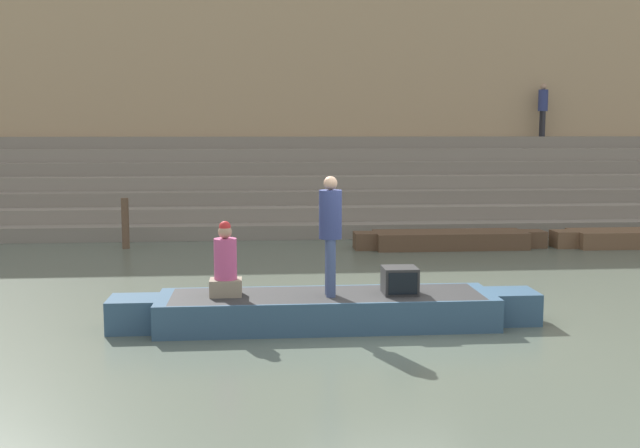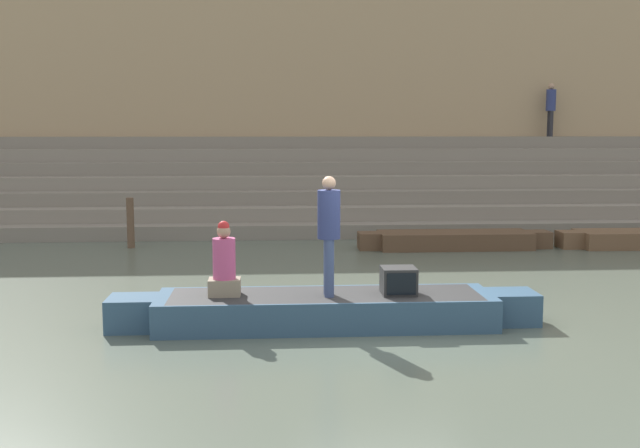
{
  "view_description": "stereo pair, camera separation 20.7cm",
  "coord_description": "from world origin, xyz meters",
  "px_view_note": "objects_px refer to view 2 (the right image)",
  "views": [
    {
      "loc": [
        -1.93,
        -10.77,
        2.9
      ],
      "look_at": [
        -0.92,
        1.26,
        1.38
      ],
      "focal_mm": 42.0,
      "sensor_mm": 36.0,
      "label": 1
    },
    {
      "loc": [
        -1.72,
        -10.79,
        2.9
      ],
      "look_at": [
        -0.92,
        1.26,
        1.38
      ],
      "focal_mm": 42.0,
      "sensor_mm": 36.0,
      "label": 2
    }
  ],
  "objects_px": {
    "person_standing": "(329,227)",
    "tv_set": "(399,281)",
    "rowboat_main": "(325,309)",
    "mooring_post": "(130,223)",
    "moored_boat_shore": "(454,239)",
    "person_rowing": "(224,265)",
    "person_on_steps": "(551,106)"
  },
  "relations": [
    {
      "from": "person_standing",
      "to": "tv_set",
      "type": "distance_m",
      "value": 1.33
    },
    {
      "from": "rowboat_main",
      "to": "tv_set",
      "type": "relative_size",
      "value": 12.6
    },
    {
      "from": "mooring_post",
      "to": "moored_boat_shore",
      "type": "bearing_deg",
      "value": -4.35
    },
    {
      "from": "person_standing",
      "to": "mooring_post",
      "type": "height_order",
      "value": "person_standing"
    },
    {
      "from": "person_rowing",
      "to": "moored_boat_shore",
      "type": "distance_m",
      "value": 8.82
    },
    {
      "from": "person_rowing",
      "to": "moored_boat_shore",
      "type": "relative_size",
      "value": 0.23
    },
    {
      "from": "person_rowing",
      "to": "tv_set",
      "type": "height_order",
      "value": "person_rowing"
    },
    {
      "from": "person_on_steps",
      "to": "rowboat_main",
      "type": "bearing_deg",
      "value": 132.94
    },
    {
      "from": "tv_set",
      "to": "person_on_steps",
      "type": "xyz_separation_m",
      "value": [
        7.44,
        13.77,
        3.02
      ]
    },
    {
      "from": "person_on_steps",
      "to": "person_standing",
      "type": "bearing_deg",
      "value": 133.26
    },
    {
      "from": "rowboat_main",
      "to": "mooring_post",
      "type": "bearing_deg",
      "value": 117.97
    },
    {
      "from": "moored_boat_shore",
      "to": "mooring_post",
      "type": "height_order",
      "value": "mooring_post"
    },
    {
      "from": "rowboat_main",
      "to": "person_rowing",
      "type": "bearing_deg",
      "value": 178.12
    },
    {
      "from": "person_standing",
      "to": "tv_set",
      "type": "relative_size",
      "value": 3.48
    },
    {
      "from": "person_rowing",
      "to": "tv_set",
      "type": "relative_size",
      "value": 2.19
    },
    {
      "from": "rowboat_main",
      "to": "moored_boat_shore",
      "type": "distance_m",
      "value": 8.03
    },
    {
      "from": "person_standing",
      "to": "person_on_steps",
      "type": "height_order",
      "value": "person_on_steps"
    },
    {
      "from": "tv_set",
      "to": "moored_boat_shore",
      "type": "xyz_separation_m",
      "value": [
        2.63,
        7.18,
        -0.46
      ]
    },
    {
      "from": "person_standing",
      "to": "tv_set",
      "type": "height_order",
      "value": "person_standing"
    },
    {
      "from": "rowboat_main",
      "to": "moored_boat_shore",
      "type": "bearing_deg",
      "value": 61.52
    },
    {
      "from": "tv_set",
      "to": "mooring_post",
      "type": "relative_size",
      "value": 0.41
    },
    {
      "from": "tv_set",
      "to": "rowboat_main",
      "type": "bearing_deg",
      "value": 178.74
    },
    {
      "from": "person_standing",
      "to": "person_rowing",
      "type": "distance_m",
      "value": 1.64
    },
    {
      "from": "person_standing",
      "to": "tv_set",
      "type": "bearing_deg",
      "value": 5.55
    },
    {
      "from": "person_rowing",
      "to": "person_on_steps",
      "type": "xyz_separation_m",
      "value": [
        10.01,
        13.68,
        2.77
      ]
    },
    {
      "from": "person_rowing",
      "to": "person_on_steps",
      "type": "distance_m",
      "value": 17.17
    },
    {
      "from": "rowboat_main",
      "to": "person_rowing",
      "type": "distance_m",
      "value": 1.63
    },
    {
      "from": "person_standing",
      "to": "person_on_steps",
      "type": "distance_m",
      "value": 16.35
    },
    {
      "from": "person_rowing",
      "to": "rowboat_main",
      "type": "bearing_deg",
      "value": -8.94
    },
    {
      "from": "person_standing",
      "to": "mooring_post",
      "type": "relative_size",
      "value": 1.41
    },
    {
      "from": "person_standing",
      "to": "moored_boat_shore",
      "type": "xyz_separation_m",
      "value": [
        3.67,
        7.22,
        -1.28
      ]
    },
    {
      "from": "tv_set",
      "to": "moored_boat_shore",
      "type": "relative_size",
      "value": 0.11
    }
  ]
}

